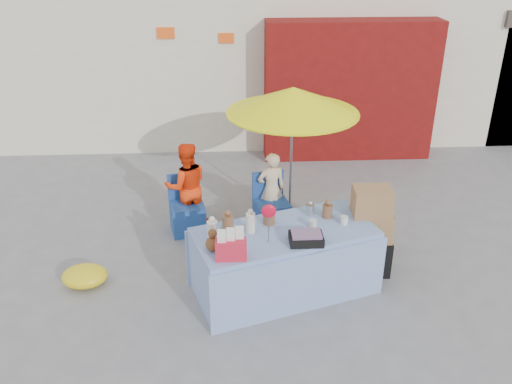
{
  "coord_description": "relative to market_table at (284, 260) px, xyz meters",
  "views": [
    {
      "loc": [
        -0.09,
        -5.69,
        4.12
      ],
      "look_at": [
        0.24,
        0.6,
        1.0
      ],
      "focal_mm": 38.0,
      "sensor_mm": 36.0,
      "label": 1
    }
  ],
  "objects": [
    {
      "name": "ground",
      "position": [
        -0.54,
        0.15,
        -0.44
      ],
      "size": [
        80.0,
        80.0,
        0.0
      ],
      "primitive_type": "plane",
      "color": "slate",
      "rests_on": "ground"
    },
    {
      "name": "vendor_orange",
      "position": [
        -1.27,
        1.67,
        0.23
      ],
      "size": [
        0.75,
        0.64,
        1.34
      ],
      "primitive_type": "imported",
      "rotation": [
        0.0,
        0.0,
        3.36
      ],
      "color": "#FF390D",
      "rests_on": "ground"
    },
    {
      "name": "market_table",
      "position": [
        0.0,
        0.0,
        0.0
      ],
      "size": [
        2.41,
        1.66,
        1.33
      ],
      "rotation": [
        0.0,
        0.0,
        0.31
      ],
      "color": "#88A4DA",
      "rests_on": "ground"
    },
    {
      "name": "chair_left",
      "position": [
        -1.28,
        1.53,
        -0.18
      ],
      "size": [
        0.57,
        0.56,
        0.85
      ],
      "rotation": [
        0.0,
        0.0,
        0.22
      ],
      "color": "#1F4692",
      "rests_on": "ground"
    },
    {
      "name": "umbrella",
      "position": [
        0.28,
        1.82,
        1.46
      ],
      "size": [
        1.9,
        1.9,
        2.09
      ],
      "color": "gray",
      "rests_on": "ground"
    },
    {
      "name": "tarp_bundle",
      "position": [
        -2.5,
        0.23,
        -0.31
      ],
      "size": [
        0.71,
        0.65,
        0.26
      ],
      "primitive_type": "ellipsoid",
      "rotation": [
        0.0,
        0.0,
        0.41
      ],
      "color": "yellow",
      "rests_on": "ground"
    },
    {
      "name": "vendor_beige",
      "position": [
        -0.02,
        1.67,
        0.15
      ],
      "size": [
        0.48,
        0.37,
        1.16
      ],
      "primitive_type": "imported",
      "rotation": [
        0.0,
        0.0,
        3.36
      ],
      "color": "beige",
      "rests_on": "ground"
    },
    {
      "name": "box_stack",
      "position": [
        1.14,
        0.37,
        0.12
      ],
      "size": [
        0.56,
        0.47,
        1.2
      ],
      "rotation": [
        0.0,
        0.0,
        -0.04
      ],
      "color": "black",
      "rests_on": "ground"
    },
    {
      "name": "chair_right",
      "position": [
        -0.03,
        1.53,
        -0.18
      ],
      "size": [
        0.57,
        0.56,
        0.85
      ],
      "rotation": [
        0.0,
        0.0,
        0.22
      ],
      "color": "#1F4692",
      "rests_on": "ground"
    }
  ]
}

